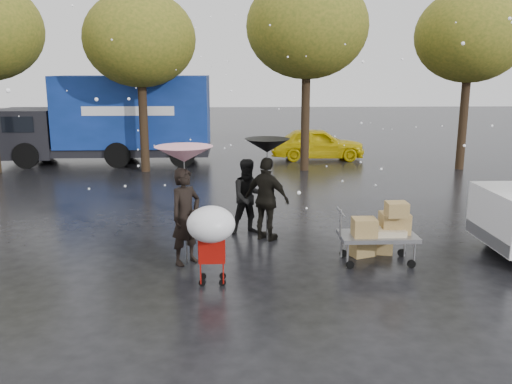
{
  "coord_description": "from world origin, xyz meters",
  "views": [
    {
      "loc": [
        -0.17,
        -10.2,
        3.76
      ],
      "look_at": [
        0.29,
        1.0,
        1.21
      ],
      "focal_mm": 38.0,
      "sensor_mm": 36.0,
      "label": 1
    }
  ],
  "objects_px": {
    "shopping_cart": "(211,228)",
    "yellow_taxi": "(318,144)",
    "person_black": "(267,199)",
    "vendor_cart": "(382,228)",
    "person_pink": "(186,217)",
    "blue_truck": "(114,120)"
  },
  "relations": [
    {
      "from": "shopping_cart",
      "to": "yellow_taxi",
      "type": "relative_size",
      "value": 0.37
    },
    {
      "from": "person_black",
      "to": "vendor_cart",
      "type": "xyz_separation_m",
      "value": [
        2.17,
        -1.58,
        -0.21
      ]
    },
    {
      "from": "person_pink",
      "to": "yellow_taxi",
      "type": "distance_m",
      "value": 13.29
    },
    {
      "from": "shopping_cart",
      "to": "blue_truck",
      "type": "relative_size",
      "value": 0.18
    },
    {
      "from": "vendor_cart",
      "to": "blue_truck",
      "type": "height_order",
      "value": "blue_truck"
    },
    {
      "from": "person_black",
      "to": "shopping_cart",
      "type": "xyz_separation_m",
      "value": [
        -1.13,
        -2.64,
        0.13
      ]
    },
    {
      "from": "person_pink",
      "to": "blue_truck",
      "type": "bearing_deg",
      "value": 62.43
    },
    {
      "from": "vendor_cart",
      "to": "shopping_cart",
      "type": "xyz_separation_m",
      "value": [
        -3.3,
        -1.06,
        0.34
      ]
    },
    {
      "from": "person_pink",
      "to": "person_black",
      "type": "height_order",
      "value": "person_pink"
    },
    {
      "from": "person_pink",
      "to": "yellow_taxi",
      "type": "xyz_separation_m",
      "value": [
        4.5,
        12.5,
        -0.29
      ]
    },
    {
      "from": "person_pink",
      "to": "shopping_cart",
      "type": "relative_size",
      "value": 1.3
    },
    {
      "from": "shopping_cart",
      "to": "yellow_taxi",
      "type": "distance_m",
      "value": 14.26
    },
    {
      "from": "shopping_cart",
      "to": "person_pink",
      "type": "bearing_deg",
      "value": 114.57
    },
    {
      "from": "person_black",
      "to": "shopping_cart",
      "type": "distance_m",
      "value": 2.87
    },
    {
      "from": "person_pink",
      "to": "yellow_taxi",
      "type": "height_order",
      "value": "person_pink"
    },
    {
      "from": "person_black",
      "to": "blue_truck",
      "type": "height_order",
      "value": "blue_truck"
    },
    {
      "from": "vendor_cart",
      "to": "shopping_cart",
      "type": "distance_m",
      "value": 3.48
    },
    {
      "from": "person_black",
      "to": "vendor_cart",
      "type": "bearing_deg",
      "value": 178.66
    },
    {
      "from": "shopping_cart",
      "to": "blue_truck",
      "type": "height_order",
      "value": "blue_truck"
    },
    {
      "from": "blue_truck",
      "to": "yellow_taxi",
      "type": "bearing_deg",
      "value": 3.74
    },
    {
      "from": "yellow_taxi",
      "to": "blue_truck",
      "type": "bearing_deg",
      "value": 95.74
    },
    {
      "from": "shopping_cart",
      "to": "yellow_taxi",
      "type": "xyz_separation_m",
      "value": [
        3.96,
        13.69,
        -0.39
      ]
    }
  ]
}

